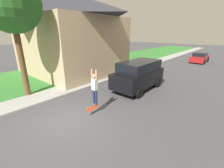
# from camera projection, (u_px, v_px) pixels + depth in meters

# --- Properties ---
(ground_plane) EXTENTS (120.00, 120.00, 0.00)m
(ground_plane) POSITION_uv_depth(u_px,v_px,m) (68.00, 119.00, 7.48)
(ground_plane) COLOR #3D3D3F
(lawn) EXTENTS (10.00, 80.00, 0.08)m
(lawn) POSITION_uv_depth(u_px,v_px,m) (73.00, 71.00, 16.72)
(lawn) COLOR #2D6B28
(lawn) RESTS_ON ground_plane
(sidewalk) EXTENTS (1.80, 80.00, 0.10)m
(sidewalk) POSITION_uv_depth(u_px,v_px,m) (101.00, 78.00, 13.99)
(sidewalk) COLOR gray
(sidewalk) RESTS_ON ground_plane
(house) EXTENTS (10.19, 8.76, 7.75)m
(house) POSITION_uv_depth(u_px,v_px,m) (70.00, 33.00, 15.32)
(house) COLOR tan
(house) RESTS_ON lawn
(lawn_tree_near) EXTENTS (3.34, 3.34, 7.27)m
(lawn_tree_near) POSITION_uv_depth(u_px,v_px,m) (11.00, 4.00, 8.43)
(lawn_tree_near) COLOR brown
(lawn_tree_near) RESTS_ON lawn
(suv_parked) EXTENTS (2.13, 4.52, 2.13)m
(suv_parked) POSITION_uv_depth(u_px,v_px,m) (139.00, 74.00, 11.16)
(suv_parked) COLOR black
(suv_parked) RESTS_ON ground_plane
(car_down_street) EXTENTS (1.94, 4.20, 1.41)m
(car_down_street) POSITION_uv_depth(u_px,v_px,m) (200.00, 58.00, 21.81)
(car_down_street) COLOR maroon
(car_down_street) RESTS_ON ground_plane
(skateboarder) EXTENTS (0.41, 0.21, 1.82)m
(skateboarder) POSITION_uv_depth(u_px,v_px,m) (95.00, 87.00, 7.56)
(skateboarder) COLOR #192347
(skateboarder) RESTS_ON ground_plane
(skateboard) EXTENTS (0.22, 0.81, 0.26)m
(skateboard) POSITION_uv_depth(u_px,v_px,m) (92.00, 108.00, 7.85)
(skateboard) COLOR #B73D23
(skateboard) RESTS_ON ground_plane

